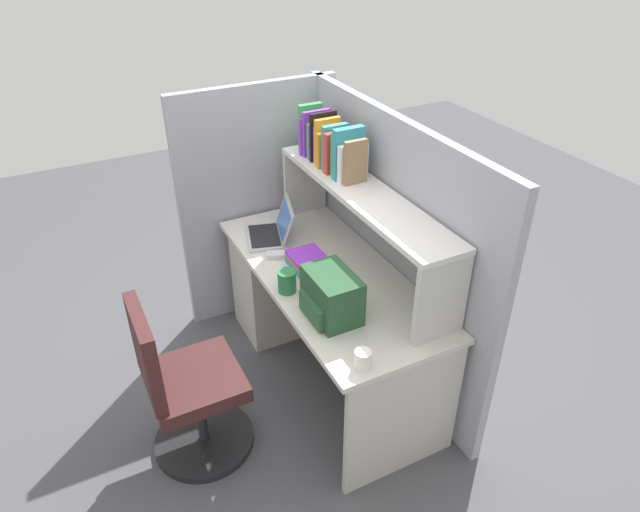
{
  "coord_description": "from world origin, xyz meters",
  "views": [
    {
      "loc": [
        2.28,
        -1.21,
        2.48
      ],
      "look_at": [
        0.0,
        -0.05,
        0.85
      ],
      "focal_mm": 32.24,
      "sensor_mm": 36.0,
      "label": 1
    }
  ],
  "objects": [
    {
      "name": "cubicle_partition_rear",
      "position": [
        0.0,
        0.38,
        0.78
      ],
      "size": [
        1.84,
        0.05,
        1.55
      ],
      "primitive_type": "cube",
      "color": "#9E9EA8",
      "rests_on": "ground_plane"
    },
    {
      "name": "backpack",
      "position": [
        0.33,
        -0.16,
        0.84
      ],
      "size": [
        0.3,
        0.23,
        0.24
      ],
      "color": "#264C2D",
      "rests_on": "desk"
    },
    {
      "name": "laptop",
      "position": [
        -0.48,
        -0.12,
        0.78
      ],
      "size": [
        0.37,
        0.34,
        0.22
      ],
      "color": "#B7BABF",
      "rests_on": "desk"
    },
    {
      "name": "computer_mouse",
      "position": [
        -0.27,
        -0.19,
        0.75
      ],
      "size": [
        0.1,
        0.12,
        0.03
      ],
      "primitive_type": "cube",
      "rotation": [
        0.0,
        0.0,
        -0.42
      ],
      "color": "silver",
      "rests_on": "desk"
    },
    {
      "name": "paper_cup",
      "position": [
        0.71,
        -0.21,
        0.77
      ],
      "size": [
        0.08,
        0.08,
        0.08
      ],
      "primitive_type": "cylinder",
      "color": "white",
      "rests_on": "desk"
    },
    {
      "name": "desk",
      "position": [
        -0.39,
        0.0,
        0.4
      ],
      "size": [
        1.6,
        0.7,
        0.73
      ],
      "color": "beige",
      "rests_on": "ground_plane"
    },
    {
      "name": "desk_book_stack",
      "position": [
        -0.08,
        -0.08,
        0.77
      ],
      "size": [
        0.23,
        0.19,
        0.09
      ],
      "color": "teal",
      "rests_on": "desk"
    },
    {
      "name": "snack_canister",
      "position": [
        0.05,
        -0.27,
        0.79
      ],
      "size": [
        0.1,
        0.1,
        0.12
      ],
      "primitive_type": "cylinder",
      "color": "#26723F",
      "rests_on": "desk"
    },
    {
      "name": "reference_books_on_shelf",
      "position": [
        -0.35,
        0.2,
        1.3
      ],
      "size": [
        0.54,
        0.19,
        0.28
      ],
      "color": "green",
      "rests_on": "overhead_hutch"
    },
    {
      "name": "overhead_hutch",
      "position": [
        0.0,
        0.2,
        1.08
      ],
      "size": [
        1.44,
        0.28,
        0.45
      ],
      "color": "beige",
      "rests_on": "desk"
    },
    {
      "name": "office_chair",
      "position": [
        0.18,
        -0.89,
        0.39
      ],
      "size": [
        0.52,
        0.52,
        0.93
      ],
      "rotation": [
        0.0,
        0.0,
        3.14
      ],
      "color": "black",
      "rests_on": "ground_plane"
    },
    {
      "name": "cubicle_partition_left",
      "position": [
        -0.85,
        -0.05,
        0.78
      ],
      "size": [
        0.05,
        1.06,
        1.55
      ],
      "primitive_type": "cube",
      "color": "#9E9EA8",
      "rests_on": "ground_plane"
    },
    {
      "name": "ground_plane",
      "position": [
        0.0,
        0.0,
        0.0
      ],
      "size": [
        8.0,
        8.0,
        0.0
      ],
      "primitive_type": "plane",
      "color": "#4C4C51"
    }
  ]
}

